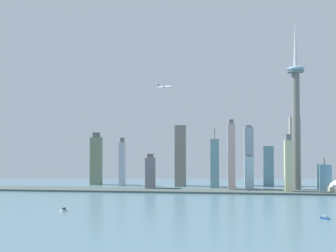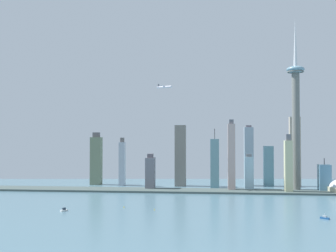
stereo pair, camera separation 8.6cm
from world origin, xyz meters
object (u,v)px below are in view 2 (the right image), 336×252
(skyscraper_6, at_px, (295,151))
(boat_0, at_px, (325,218))
(skyscraper_5, at_px, (122,163))
(skyscraper_3, at_px, (215,164))
(skyscraper_4, at_px, (288,166))
(skyscraper_7, at_px, (249,173))
(boat_5, at_px, (64,210))
(channel_buoy_2, at_px, (154,209))
(skyscraper_10, at_px, (268,166))
(channel_buoy_1, at_px, (124,207))
(observation_tower, at_px, (296,109))
(skyscraper_9, at_px, (180,155))
(skyscraper_2, at_px, (231,157))
(skyscraper_1, at_px, (150,173))
(airplane, at_px, (165,87))
(skyscraper_11, at_px, (324,178))
(skyscraper_0, at_px, (96,160))
(skyscraper_8, at_px, (249,156))

(skyscraper_6, distance_m, boat_0, 355.86)
(skyscraper_5, bearing_deg, skyscraper_3, -7.57)
(skyscraper_4, bearing_deg, skyscraper_7, 156.93)
(skyscraper_6, height_order, boat_5, skyscraper_6)
(skyscraper_5, xyz_separation_m, boat_5, (-15.29, -303.42, -45.72))
(channel_buoy_2, bearing_deg, skyscraper_10, 57.21)
(channel_buoy_1, bearing_deg, skyscraper_7, 46.71)
(observation_tower, relative_size, channel_buoy_1, 115.66)
(skyscraper_6, distance_m, skyscraper_9, 238.54)
(boat_5, bearing_deg, skyscraper_3, 173.94)
(skyscraper_7, bearing_deg, skyscraper_2, -159.46)
(skyscraper_1, relative_size, skyscraper_6, 0.48)
(airplane, bearing_deg, skyscraper_10, 49.71)
(skyscraper_4, relative_size, skyscraper_5, 1.06)
(skyscraper_11, bearing_deg, skyscraper_3, 169.52)
(skyscraper_5, xyz_separation_m, channel_buoy_1, (60.56, -266.29, -46.07))
(skyscraper_6, bearing_deg, boat_5, -138.90)
(skyscraper_0, height_order, channel_buoy_1, skyscraper_0)
(skyscraper_1, xyz_separation_m, boat_0, (256.91, -261.69, -30.91))
(skyscraper_4, height_order, skyscraper_11, skyscraper_4)
(skyscraper_6, xyz_separation_m, boat_5, (-375.79, -327.79, -70.42))
(airplane, bearing_deg, channel_buoy_2, -60.47)
(boat_0, height_order, boat_5, boat_5)
(skyscraper_4, bearing_deg, skyscraper_6, 72.81)
(skyscraper_1, height_order, skyscraper_9, skyscraper_9)
(skyscraper_7, distance_m, skyscraper_10, 96.25)
(skyscraper_9, relative_size, airplane, 4.03)
(skyscraper_1, height_order, skyscraper_11, skyscraper_1)
(skyscraper_0, relative_size, skyscraper_10, 1.35)
(skyscraper_0, bearing_deg, channel_buoy_1, -66.70)
(skyscraper_5, xyz_separation_m, channel_buoy_2, (107.23, -283.00, -46.43))
(skyscraper_1, distance_m, skyscraper_6, 306.34)
(skyscraper_4, xyz_separation_m, skyscraper_10, (-19.94, 111.89, -8.48))
(channel_buoy_1, relative_size, airplane, 0.09)
(channel_buoy_1, bearing_deg, skyscraper_2, 50.23)
(skyscraper_0, height_order, skyscraper_9, skyscraper_9)
(skyscraper_1, height_order, skyscraper_2, skyscraper_2)
(skyscraper_9, distance_m, skyscraper_11, 284.36)
(skyscraper_2, distance_m, airplane, 185.93)
(skyscraper_3, bearing_deg, skyscraper_7, -25.33)
(skyscraper_7, bearing_deg, skyscraper_6, 38.31)
(observation_tower, relative_size, skyscraper_8, 2.60)
(skyscraper_10, xyz_separation_m, boat_5, (-321.90, -329.92, -39.87))
(skyscraper_9, relative_size, skyscraper_11, 2.03)
(skyscraper_11, distance_m, channel_buoy_1, 392.80)
(skyscraper_5, xyz_separation_m, skyscraper_10, (306.61, 26.51, -5.85))
(skyscraper_2, distance_m, skyscraper_7, 47.96)
(skyscraper_0, bearing_deg, skyscraper_3, -8.81)
(skyscraper_7, distance_m, skyscraper_8, 85.98)
(skyscraper_9, xyz_separation_m, channel_buoy_1, (-62.24, -272.65, -62.10))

